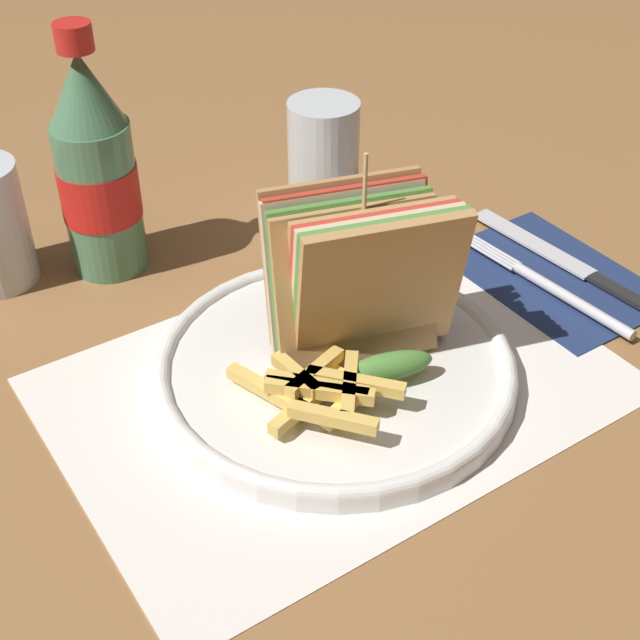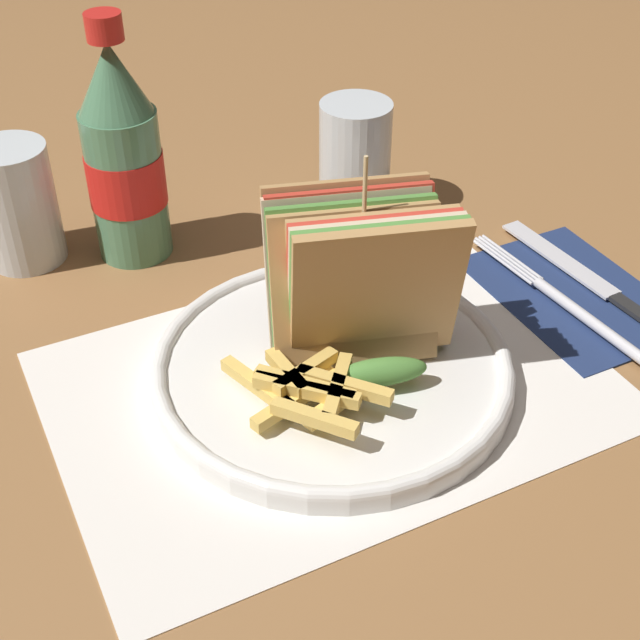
% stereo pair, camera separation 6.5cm
% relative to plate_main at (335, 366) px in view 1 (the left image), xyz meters
% --- Properties ---
extents(ground_plane, '(4.00, 4.00, 0.00)m').
position_rel_plate_main_xyz_m(ground_plane, '(-0.02, 0.02, -0.01)').
color(ground_plane, olive).
extents(placemat, '(0.39, 0.28, 0.00)m').
position_rel_plate_main_xyz_m(placemat, '(-0.01, -0.01, -0.01)').
color(placemat, silver).
rests_on(placemat, ground_plane).
extents(plate_main, '(0.26, 0.26, 0.02)m').
position_rel_plate_main_xyz_m(plate_main, '(0.00, 0.00, 0.00)').
color(plate_main, white).
rests_on(plate_main, ground_plane).
extents(club_sandwich, '(0.14, 0.12, 0.16)m').
position_rel_plate_main_xyz_m(club_sandwich, '(0.02, 0.00, 0.07)').
color(club_sandwich, tan).
rests_on(club_sandwich, plate_main).
extents(fries_pile, '(0.11, 0.12, 0.02)m').
position_rel_plate_main_xyz_m(fries_pile, '(-0.03, -0.04, 0.02)').
color(fries_pile, '#E0B756').
rests_on(fries_pile, plate_main).
extents(napkin, '(0.12, 0.18, 0.00)m').
position_rel_plate_main_xyz_m(napkin, '(0.23, 0.00, -0.01)').
color(napkin, navy).
rests_on(napkin, ground_plane).
extents(fork, '(0.02, 0.20, 0.01)m').
position_rel_plate_main_xyz_m(fork, '(0.21, -0.02, -0.00)').
color(fork, silver).
rests_on(fork, napkin).
extents(knife, '(0.03, 0.22, 0.00)m').
position_rel_plate_main_xyz_m(knife, '(0.25, 0.00, -0.00)').
color(knife, black).
rests_on(knife, napkin).
extents(coke_bottle_near, '(0.07, 0.07, 0.21)m').
position_rel_plate_main_xyz_m(coke_bottle_near, '(-0.08, 0.23, 0.08)').
color(coke_bottle_near, '#4C7F5B').
rests_on(coke_bottle_near, ground_plane).
extents(glass_near, '(0.07, 0.07, 0.11)m').
position_rel_plate_main_xyz_m(glass_near, '(0.13, 0.21, 0.04)').
color(glass_near, silver).
rests_on(glass_near, ground_plane).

